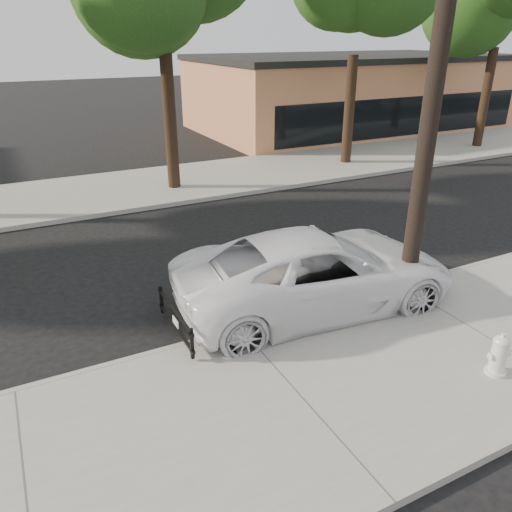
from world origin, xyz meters
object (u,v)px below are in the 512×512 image
(traffic_cone, at_px, (279,315))
(utility_pole, at_px, (436,74))
(fire_hydrant, at_px, (499,355))
(police_cruiser, at_px, (316,271))

(traffic_cone, bearing_deg, utility_pole, -3.84)
(fire_hydrant, bearing_deg, utility_pole, 93.31)
(utility_pole, relative_size, police_cruiser, 1.51)
(police_cruiser, distance_m, traffic_cone, 1.51)
(fire_hydrant, xyz_separation_m, traffic_cone, (-2.59, 2.80, -0.00))
(utility_pole, distance_m, fire_hydrant, 4.95)
(utility_pole, height_order, traffic_cone, utility_pole)
(fire_hydrant, relative_size, traffic_cone, 1.00)
(utility_pole, bearing_deg, traffic_cone, 176.16)
(traffic_cone, bearing_deg, fire_hydrant, -47.16)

